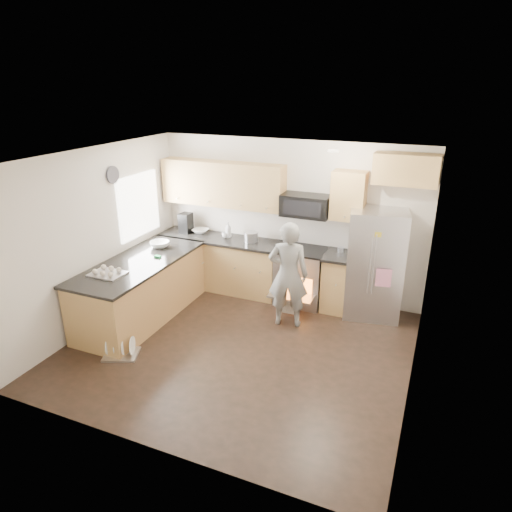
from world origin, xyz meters
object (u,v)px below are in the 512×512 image
at_px(refrigerator, 375,264).
at_px(dish_rack, 121,350).
at_px(person, 288,275).
at_px(stove_range, 302,264).

height_order(refrigerator, dish_rack, refrigerator).
bearing_deg(person, refrigerator, -156.72).
xyz_separation_m(person, dish_rack, (-1.77, -1.68, -0.73)).
xyz_separation_m(stove_range, person, (0.04, -0.79, 0.13)).
bearing_deg(person, stove_range, -99.45).
height_order(stove_range, dish_rack, stove_range).
bearing_deg(stove_range, person, -87.10).
relative_size(refrigerator, person, 1.05).
bearing_deg(refrigerator, person, -154.38).
bearing_deg(dish_rack, stove_range, 54.96).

